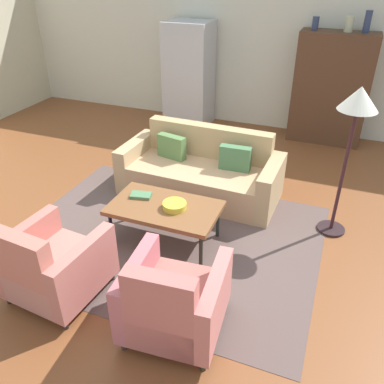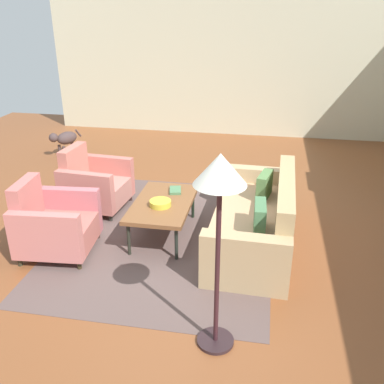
% 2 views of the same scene
% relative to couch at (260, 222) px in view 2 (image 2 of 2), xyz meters
% --- Properties ---
extents(ground_plane, '(11.58, 11.58, 0.00)m').
position_rel_couch_xyz_m(ground_plane, '(0.07, -0.98, -0.29)').
color(ground_plane, brown).
extents(wall_left, '(0.12, 7.57, 2.80)m').
position_rel_couch_xyz_m(wall_left, '(-4.76, -0.98, 1.11)').
color(wall_left, beige).
rests_on(wall_left, ground).
extents(area_rug, '(3.40, 2.60, 0.01)m').
position_rel_couch_xyz_m(area_rug, '(-0.00, -1.14, -0.28)').
color(area_rug, brown).
rests_on(area_rug, ground).
extents(couch, '(2.13, 0.96, 0.86)m').
position_rel_couch_xyz_m(couch, '(0.00, 0.00, 0.00)').
color(couch, tan).
rests_on(couch, ground).
extents(coffee_table, '(1.20, 0.70, 0.46)m').
position_rel_couch_xyz_m(coffee_table, '(-0.00, -1.19, 0.13)').
color(coffee_table, black).
rests_on(coffee_table, ground).
extents(armchair_left, '(0.87, 0.87, 0.88)m').
position_rel_couch_xyz_m(armchair_left, '(-0.61, -2.35, 0.06)').
color(armchair_left, black).
rests_on(armchair_left, ground).
extents(armchair_right, '(0.86, 0.86, 0.88)m').
position_rel_couch_xyz_m(armchair_right, '(0.60, -2.35, 0.06)').
color(armchair_right, '#362520').
rests_on(armchair_right, ground).
extents(fruit_bowl, '(0.26, 0.26, 0.07)m').
position_rel_couch_xyz_m(fruit_bowl, '(0.12, -1.19, 0.21)').
color(fruit_bowl, gold).
rests_on(fruit_bowl, coffee_table).
extents(book_stack, '(0.26, 0.19, 0.03)m').
position_rel_couch_xyz_m(book_stack, '(-0.33, -1.10, 0.19)').
color(book_stack, '#4A774E').
rests_on(book_stack, coffee_table).
extents(floor_lamp, '(0.40, 0.40, 1.72)m').
position_rel_couch_xyz_m(floor_lamp, '(1.75, -0.30, 1.16)').
color(floor_lamp, black).
rests_on(floor_lamp, ground).
extents(dog, '(0.64, 0.43, 0.48)m').
position_rel_couch_xyz_m(dog, '(-2.73, -3.79, 0.03)').
color(dog, '#463635').
rests_on(dog, ground).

